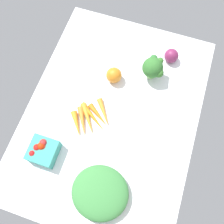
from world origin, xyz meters
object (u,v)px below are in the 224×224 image
object	(u,v)px
heirloom_tomato_orange	(114,75)
leafy_greens_clump	(100,193)
broccoli_head	(153,68)
berry_basket	(43,151)
red_onion_near_basket	(171,56)
carrot_bunch	(90,119)

from	to	relation	value
heirloom_tomato_orange	leafy_greens_clump	xyz separation A→B (cm)	(50.99, 11.04, -0.19)
broccoli_head	heirloom_tomato_orange	xyz separation A→B (cm)	(7.34, -16.34, -3.61)
berry_basket	leafy_greens_clump	bearing A→B (deg)	73.77
broccoli_head	leafy_greens_clump	distance (cm)	58.69
broccoli_head	red_onion_near_basket	size ratio (longest dim) A/B	1.80
red_onion_near_basket	heirloom_tomato_orange	bearing A→B (deg)	-50.48
heirloom_tomato_orange	red_onion_near_basket	distance (cm)	29.69
red_onion_near_basket	leafy_greens_clump	bearing A→B (deg)	-9.64
heirloom_tomato_orange	red_onion_near_basket	world-z (taller)	heirloom_tomato_orange
broccoli_head	heirloom_tomato_orange	bearing A→B (deg)	-65.82
carrot_bunch	broccoli_head	bearing A→B (deg)	146.68
leafy_greens_clump	carrot_bunch	world-z (taller)	leafy_greens_clump
heirloom_tomato_orange	red_onion_near_basket	size ratio (longest dim) A/B	1.09
berry_basket	heirloom_tomato_orange	size ratio (longest dim) A/B	1.53
heirloom_tomato_orange	red_onion_near_basket	xyz separation A→B (cm)	(-18.89, 22.90, -0.29)
red_onion_near_basket	berry_basket	bearing A→B (deg)	-32.83
broccoli_head	carrot_bunch	xyz separation A→B (cm)	(30.30, -19.91, -5.94)
berry_basket	red_onion_near_basket	distance (cm)	73.47
berry_basket	red_onion_near_basket	size ratio (longest dim) A/B	1.66
leafy_greens_clump	carrot_bunch	xyz separation A→B (cm)	(-28.03, -14.61, -2.14)
berry_basket	leafy_greens_clump	xyz separation A→B (cm)	(8.14, 27.97, -0.04)
broccoli_head	carrot_bunch	bearing A→B (deg)	-33.32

